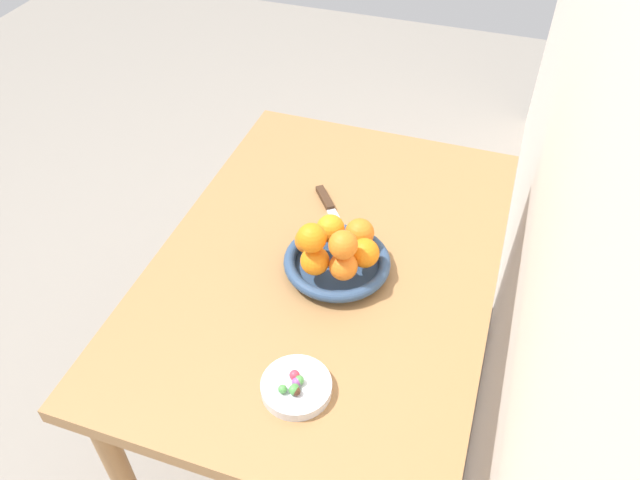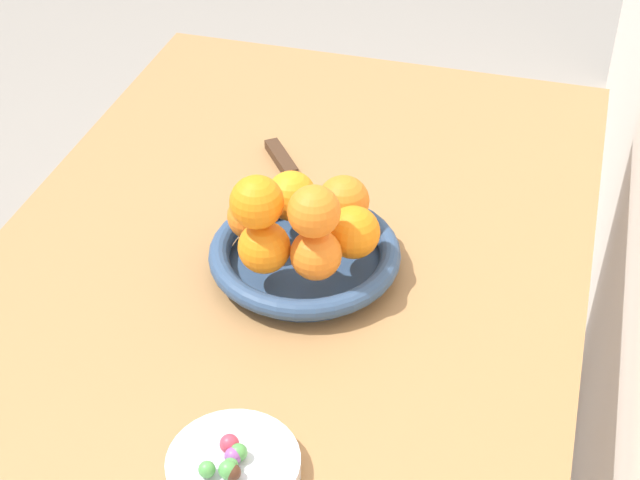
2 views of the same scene
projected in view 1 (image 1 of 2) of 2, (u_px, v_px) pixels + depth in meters
name	position (u px, v px, depth m)	size (l,w,h in m)	color
ground_plane	(325.00, 427.00, 1.94)	(6.00, 6.00, 0.00)	gray
wall_back	(607.00, 93.00, 0.98)	(4.00, 0.05, 2.50)	beige
dining_table	(327.00, 284.00, 1.49)	(1.10, 0.76, 0.74)	#9E7042
fruit_bowl	(337.00, 263.00, 1.39)	(0.24, 0.24, 0.04)	navy
candy_dish	(296.00, 387.00, 1.17)	(0.13, 0.13, 0.02)	silver
orange_0	(332.00, 229.00, 1.40)	(0.06, 0.06, 0.06)	orange
orange_1	(308.00, 240.00, 1.38)	(0.06, 0.06, 0.06)	orange
orange_2	(315.00, 261.00, 1.33)	(0.06, 0.06, 0.06)	orange
orange_3	(343.00, 266.00, 1.32)	(0.06, 0.06, 0.06)	orange
orange_4	(365.00, 253.00, 1.34)	(0.06, 0.06, 0.06)	orange
orange_5	(360.00, 233.00, 1.39)	(0.07, 0.07, 0.07)	orange
orange_6	(343.00, 245.00, 1.27)	(0.06, 0.06, 0.06)	orange
orange_7	(312.00, 238.00, 1.29)	(0.06, 0.06, 0.06)	orange
candy_ball_0	(295.00, 375.00, 1.16)	(0.02, 0.02, 0.02)	#C6384C
candy_ball_1	(295.00, 387.00, 1.15)	(0.02, 0.02, 0.02)	#4C9947
candy_ball_2	(296.00, 391.00, 1.14)	(0.02, 0.02, 0.02)	#472819
candy_ball_3	(297.00, 382.00, 1.15)	(0.02, 0.02, 0.02)	#8C4C99
candy_ball_4	(283.00, 389.00, 1.14)	(0.02, 0.02, 0.02)	#4C9947
candy_ball_5	(294.00, 390.00, 1.14)	(0.02, 0.02, 0.02)	#4C9947
candy_ball_6	(299.00, 380.00, 1.15)	(0.02, 0.02, 0.02)	#4C9947
knife	(333.00, 213.00, 1.54)	(0.22, 0.17, 0.01)	#3F2819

